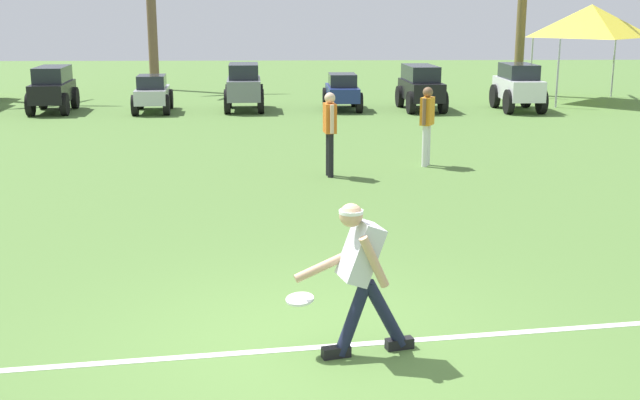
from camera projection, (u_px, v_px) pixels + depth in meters
ground_plane at (309, 343)px, 7.57m from camera, size 80.00×80.00×0.00m
field_line_paint at (310, 348)px, 7.45m from camera, size 26.12×3.93×0.01m
frisbee_thrower at (361, 271)px, 7.14m from camera, size 1.12×0.47×1.43m
frisbee_in_flight at (300, 299)px, 7.24m from camera, size 0.36×0.36×0.05m
teammate_near_sideline at (330, 126)px, 14.72m from camera, size 0.25×0.50×1.56m
teammate_midfield at (427, 119)px, 15.69m from camera, size 0.33×0.47×1.56m
parked_car_slot_a at (53, 88)px, 23.81m from camera, size 1.34×2.47×1.34m
parked_car_slot_b at (152, 93)px, 23.82m from camera, size 1.26×2.27×1.10m
parked_car_slot_c at (244, 86)px, 24.19m from camera, size 1.28×2.40×1.40m
parked_car_slot_d at (342, 91)px, 24.34m from camera, size 1.13×2.22×1.10m
parked_car_slot_e at (421, 86)px, 24.27m from camera, size 1.30×2.46×1.34m
parked_car_slot_f at (518, 86)px, 24.12m from camera, size 1.20×2.37×1.40m
event_tent at (591, 21)px, 25.84m from camera, size 3.01×3.01×3.13m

